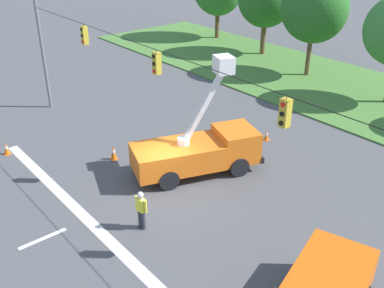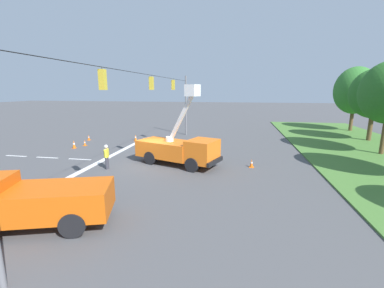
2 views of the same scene
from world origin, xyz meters
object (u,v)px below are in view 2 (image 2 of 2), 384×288
(road_worker, at_px, (107,155))
(traffic_cone_foreground_left, at_px, (74,144))
(traffic_cone_mid_left, at_px, (161,147))
(traffic_cone_mid_right, at_px, (89,138))
(utility_truck_bucket_lift, at_px, (179,148))
(tree_west, at_px, (375,94))
(traffic_cone_foreground_right, at_px, (136,138))
(traffic_cone_near_bucket, at_px, (252,163))
(traffic_cone_lane_edge_a, at_px, (85,143))
(utility_truck_support_near, at_px, (34,201))
(tree_far_west, at_px, (355,91))

(road_worker, bearing_deg, traffic_cone_foreground_left, -130.74)
(traffic_cone_mid_left, relative_size, traffic_cone_mid_right, 1.37)
(utility_truck_bucket_lift, relative_size, traffic_cone_mid_right, 11.38)
(tree_west, relative_size, traffic_cone_foreground_right, 10.91)
(road_worker, bearing_deg, traffic_cone_mid_left, 159.78)
(traffic_cone_foreground_right, bearing_deg, traffic_cone_near_bucket, 57.11)
(traffic_cone_foreground_right, bearing_deg, traffic_cone_lane_edge_a, -50.97)
(utility_truck_support_near, relative_size, traffic_cone_mid_right, 10.32)
(traffic_cone_foreground_left, bearing_deg, traffic_cone_mid_right, -167.15)
(traffic_cone_near_bucket, bearing_deg, utility_truck_support_near, -42.19)
(traffic_cone_mid_left, bearing_deg, traffic_cone_foreground_left, -87.79)
(tree_west, distance_m, traffic_cone_foreground_right, 26.15)
(traffic_cone_lane_edge_a, bearing_deg, traffic_cone_mid_right, -155.56)
(traffic_cone_foreground_left, bearing_deg, tree_west, 106.72)
(traffic_cone_foreground_left, distance_m, traffic_cone_lane_edge_a, 1.31)
(utility_truck_bucket_lift, distance_m, utility_truck_support_near, 10.51)
(utility_truck_support_near, relative_size, traffic_cone_mid_left, 7.54)
(utility_truck_bucket_lift, xyz_separation_m, traffic_cone_mid_left, (-3.92, -2.67, -0.88))
(traffic_cone_lane_edge_a, bearing_deg, traffic_cone_foreground_right, 129.03)
(traffic_cone_mid_right, bearing_deg, tree_far_west, 111.07)
(tree_far_west, height_order, traffic_cone_near_bucket, tree_far_west)
(traffic_cone_foreground_right, bearing_deg, tree_west, 99.78)
(utility_truck_bucket_lift, xyz_separation_m, traffic_cone_foreground_left, (-3.59, -11.26, -0.90))
(traffic_cone_mid_right, bearing_deg, traffic_cone_lane_edge_a, 24.44)
(traffic_cone_near_bucket, height_order, traffic_cone_lane_edge_a, traffic_cone_near_bucket)
(tree_far_west, xyz_separation_m, tree_west, (7.21, -0.91, -0.30))
(traffic_cone_foreground_left, xyz_separation_m, traffic_cone_foreground_right, (-4.57, 4.41, -0.04))
(traffic_cone_mid_left, bearing_deg, traffic_cone_mid_right, -111.00)
(utility_truck_bucket_lift, height_order, traffic_cone_lane_edge_a, utility_truck_bucket_lift)
(traffic_cone_mid_left, bearing_deg, traffic_cone_lane_edge_a, -96.39)
(traffic_cone_mid_left, height_order, traffic_cone_mid_right, traffic_cone_mid_left)
(traffic_cone_near_bucket, bearing_deg, traffic_cone_mid_right, -112.64)
(utility_truck_bucket_lift, distance_m, traffic_cone_lane_edge_a, 12.00)
(traffic_cone_lane_edge_a, bearing_deg, tree_far_west, 116.15)
(utility_truck_support_near, relative_size, traffic_cone_foreground_left, 7.86)
(tree_far_west, relative_size, traffic_cone_mid_right, 14.29)
(tree_far_west, height_order, utility_truck_bucket_lift, tree_far_west)
(tree_far_west, bearing_deg, traffic_cone_lane_edge_a, -63.85)
(tree_west, height_order, traffic_cone_mid_left, tree_west)
(utility_truck_support_near, xyz_separation_m, traffic_cone_mid_left, (-13.73, 1.11, -0.73))
(utility_truck_support_near, bearing_deg, traffic_cone_near_bucket, 137.81)
(utility_truck_support_near, distance_m, road_worker, 7.93)
(road_worker, distance_m, traffic_cone_mid_right, 12.05)
(tree_far_west, relative_size, traffic_cone_mid_left, 10.45)
(traffic_cone_near_bucket, bearing_deg, traffic_cone_lane_edge_a, -105.72)
(tree_far_west, height_order, road_worker, tree_far_west)
(tree_far_west, distance_m, traffic_cone_lane_edge_a, 34.17)
(traffic_cone_mid_left, distance_m, traffic_cone_mid_right, 10.18)
(traffic_cone_mid_left, xyz_separation_m, traffic_cone_mid_right, (-3.65, -9.51, -0.13))
(utility_truck_bucket_lift, relative_size, traffic_cone_foreground_right, 9.53)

